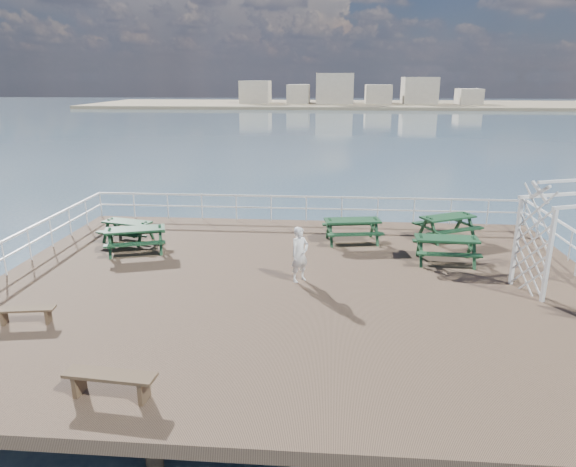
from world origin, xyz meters
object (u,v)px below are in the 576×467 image
(picnic_table_e, at_px, (446,244))
(person, at_px, (300,254))
(picnic_table_a, at_px, (128,227))
(picnic_table_b, at_px, (352,226))
(flat_bench_far, at_px, (110,380))
(flat_bench_near, at_px, (25,312))
(trellis_arbor, at_px, (568,241))
(picnic_table_c, at_px, (448,222))
(picnic_table_d, at_px, (135,235))

(picnic_table_e, bearing_deg, person, -154.61)
(picnic_table_a, distance_m, picnic_table_e, 11.25)
(picnic_table_a, distance_m, picnic_table_b, 8.23)
(picnic_table_a, bearing_deg, flat_bench_far, -56.65)
(flat_bench_near, relative_size, trellis_arbor, 0.45)
(flat_bench_far, distance_m, trellis_arbor, 12.36)
(picnic_table_b, xyz_separation_m, person, (-1.69, -3.88, 0.21))
(flat_bench_near, bearing_deg, picnic_table_e, 15.55)
(picnic_table_c, bearing_deg, picnic_table_a, 159.13)
(picnic_table_b, relative_size, picnic_table_d, 0.94)
(picnic_table_b, distance_m, picnic_table_e, 3.52)
(person, bearing_deg, flat_bench_near, 164.56)
(picnic_table_c, bearing_deg, picnic_table_b, 164.62)
(picnic_table_e, height_order, person, person)
(picnic_table_e, height_order, trellis_arbor, trellis_arbor)
(picnic_table_c, relative_size, person, 1.54)
(flat_bench_near, xyz_separation_m, trellis_arbor, (14.02, 3.32, 1.11))
(picnic_table_a, relative_size, flat_bench_near, 1.43)
(person, bearing_deg, picnic_table_a, 110.65)
(trellis_arbor, bearing_deg, picnic_table_a, 146.92)
(picnic_table_a, distance_m, trellis_arbor, 14.43)
(picnic_table_d, distance_m, flat_bench_near, 5.51)
(flat_bench_near, bearing_deg, picnic_table_a, 80.39)
(trellis_arbor, bearing_deg, flat_bench_far, -169.99)
(picnic_table_a, height_order, picnic_table_d, picnic_table_d)
(person, bearing_deg, flat_bench_far, -159.86)
(picnic_table_a, xyz_separation_m, picnic_table_d, (0.75, -1.19, 0.07))
(person, bearing_deg, picnic_table_c, -0.77)
(picnic_table_d, bearing_deg, person, -38.47)
(picnic_table_e, bearing_deg, trellis_arbor, -31.22)
(trellis_arbor, bearing_deg, picnic_table_d, 151.13)
(picnic_table_b, relative_size, trellis_arbor, 0.70)
(picnic_table_b, distance_m, flat_bench_far, 11.09)
(picnic_table_a, xyz_separation_m, flat_bench_near, (-0.01, -6.64, -0.25))
(picnic_table_b, distance_m, person, 4.24)
(picnic_table_d, relative_size, flat_bench_near, 1.66)
(picnic_table_a, bearing_deg, flat_bench_near, -76.13)
(picnic_table_d, bearing_deg, picnic_table_a, 104.27)
(flat_bench_near, bearing_deg, person, 17.09)
(picnic_table_e, xyz_separation_m, person, (-4.64, -1.95, 0.21))
(picnic_table_a, distance_m, flat_bench_far, 10.00)
(trellis_arbor, bearing_deg, picnic_table_e, 126.48)
(picnic_table_a, distance_m, picnic_table_d, 1.41)
(picnic_table_b, height_order, picnic_table_c, picnic_table_c)
(picnic_table_a, distance_m, picnic_table_c, 11.83)
(picnic_table_c, xyz_separation_m, picnic_table_d, (-11.02, -2.43, -0.01))
(picnic_table_e, relative_size, person, 1.24)
(picnic_table_d, relative_size, flat_bench_far, 1.33)
(picnic_table_a, xyz_separation_m, picnic_table_e, (11.16, -1.41, 0.07))
(picnic_table_e, distance_m, flat_bench_far, 11.22)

